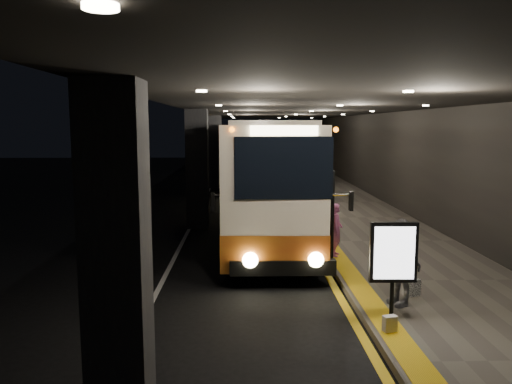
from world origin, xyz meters
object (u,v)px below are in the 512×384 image
object	(u,v)px
bag_plain	(390,324)
stanchion_post	(333,235)
coach_third	(253,145)
bag_polka	(414,288)
info_sign	(394,254)
passenger_boarding	(336,230)
passenger_waiting_grey	(400,262)
coach_main	(269,183)
coach_second	(252,156)

from	to	relation	value
bag_plain	stanchion_post	bearing A→B (deg)	90.53
coach_third	bag_polka	size ratio (longest dim) A/B	36.60
bag_plain	info_sign	bearing A→B (deg)	70.76
bag_polka	stanchion_post	distance (m)	3.74
coach_third	stanchion_post	bearing A→B (deg)	-90.06
coach_third	bag_plain	world-z (taller)	coach_third
passenger_boarding	passenger_waiting_grey	size ratio (longest dim) A/B	0.83
coach_third	coach_main	bearing A→B (deg)	-92.91
bag_polka	bag_plain	xyz separation A→B (m)	(-1.07, -1.87, -0.03)
passenger_waiting_grey	bag_polka	world-z (taller)	passenger_waiting_grey
coach_third	passenger_waiting_grey	size ratio (longest dim) A/B	7.20
passenger_boarding	stanchion_post	bearing A→B (deg)	30.71
coach_second	stanchion_post	bearing A→B (deg)	-81.34
coach_third	bag_polka	world-z (taller)	coach_third
passenger_boarding	info_sign	bearing A→B (deg)	-162.72
coach_third	stanchion_post	distance (m)	33.16
coach_main	info_sign	distance (m)	8.35
coach_main	bag_plain	bearing A→B (deg)	-77.19
coach_third	bag_plain	distance (m)	38.59
coach_second	bag_polka	distance (m)	22.03
bag_plain	coach_third	bearing A→B (deg)	92.46
info_sign	bag_polka	bearing A→B (deg)	57.71
info_sign	coach_main	bearing A→B (deg)	104.74
passenger_waiting_grey	passenger_boarding	bearing A→B (deg)	164.32
coach_third	passenger_boarding	world-z (taller)	coach_third
coach_second	stanchion_post	xyz separation A→B (m)	(1.94, -18.22, -1.11)
coach_main	bag_plain	size ratio (longest dim) A/B	41.40
coach_third	bag_polka	distance (m)	36.78
passenger_boarding	coach_second	bearing A→B (deg)	20.99
passenger_waiting_grey	stanchion_post	xyz separation A→B (m)	(-0.65, 4.05, -0.33)
coach_main	coach_second	world-z (taller)	coach_main
coach_main	stanchion_post	distance (m)	3.83
coach_second	bag_plain	size ratio (longest dim) A/B	41.12
coach_main	bag_polka	distance (m)	7.51
passenger_boarding	bag_plain	distance (m)	5.28
coach_main	passenger_waiting_grey	size ratio (longest dim) A/B	6.83
stanchion_post	info_sign	bearing A→B (deg)	-87.05
coach_main	coach_third	world-z (taller)	coach_third
info_sign	passenger_boarding	bearing A→B (deg)	94.05
coach_third	bag_plain	bearing A→B (deg)	-90.38
stanchion_post	coach_main	bearing A→B (deg)	116.70
coach_main	info_sign	xyz separation A→B (m)	(1.90, -8.12, -0.41)
coach_third	info_sign	world-z (taller)	coach_third
coach_main	passenger_boarding	bearing A→B (deg)	-62.04
passenger_waiting_grey	info_sign	size ratio (longest dim) A/B	0.96
coach_second	info_sign	bearing A→B (deg)	-81.99
bag_polka	stanchion_post	xyz separation A→B (m)	(-1.12, 3.55, 0.39)
coach_third	bag_plain	xyz separation A→B (m)	(1.66, -38.52, -1.64)
coach_main	coach_third	bearing A→B (deg)	91.70
coach_main	stanchion_post	world-z (taller)	coach_main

